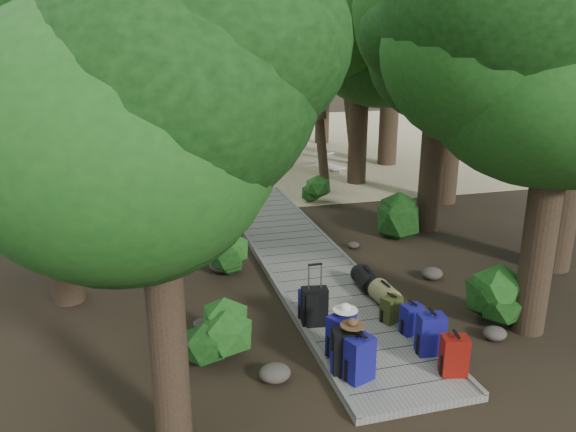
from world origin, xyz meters
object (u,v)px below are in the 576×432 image
object	(u,v)px
backpack_left_a	(360,357)
lone_suitcase_on_sand	(253,177)
backpack_right_a	(454,354)
backpack_left_d	(310,303)
duffel_right_black	(367,280)
sun_lounger	(330,163)
backpack_right_b	(431,332)
backpack_right_c	(412,318)
duffel_right_khaki	(385,295)
backpack_right_d	(391,308)
suitcase_on_boardwalk	(315,307)
backpack_left_c	(341,333)
backpack_left_b	(347,349)
kayak	(153,170)

from	to	relation	value
backpack_left_a	lone_suitcase_on_sand	size ratio (longest dim) A/B	1.23
backpack_right_a	backpack_left_d	bearing A→B (deg)	137.84
duffel_right_black	sun_lounger	world-z (taller)	sun_lounger
duffel_right_black	lone_suitcase_on_sand	bearing A→B (deg)	96.52
backpack_right_b	backpack_right_c	world-z (taller)	backpack_right_b
duffel_right_khaki	duffel_right_black	xyz separation A→B (m)	(-0.05, 0.75, -0.00)
backpack_left_a	sun_lounger	bearing A→B (deg)	52.46
backpack_right_d	duffel_right_black	size ratio (longest dim) A/B	0.81
suitcase_on_boardwalk	sun_lounger	bearing A→B (deg)	77.85
backpack_left_c	backpack_right_a	world-z (taller)	backpack_left_c
backpack_left_d	backpack_right_c	distance (m)	1.77
backpack_right_c	backpack_right_d	bearing A→B (deg)	97.92
backpack_left_b	kayak	xyz separation A→B (m)	(-2.20, 14.58, -0.32)
suitcase_on_boardwalk	sun_lounger	distance (m)	12.66
backpack_left_b	sun_lounger	world-z (taller)	backpack_left_b
backpack_left_d	suitcase_on_boardwalk	world-z (taller)	suitcase_on_boardwalk
backpack_right_b	kayak	distance (m)	14.88
lone_suitcase_on_sand	kayak	bearing A→B (deg)	134.87
backpack_right_d	sun_lounger	xyz separation A→B (m)	(3.14, 12.08, -0.06)
backpack_right_d	sun_lounger	world-z (taller)	backpack_right_d
backpack_right_c	lone_suitcase_on_sand	size ratio (longest dim) A/B	0.94
backpack_right_a	backpack_right_c	bearing A→B (deg)	104.94
backpack_left_a	kayak	world-z (taller)	backpack_left_a
backpack_left_a	backpack_right_a	size ratio (longest dim) A/B	1.11
duffel_right_khaki	kayak	world-z (taller)	duffel_right_khaki
backpack_left_a	sun_lounger	xyz separation A→B (m)	(4.37, 13.60, -0.18)
backpack_right_b	kayak	bearing A→B (deg)	111.96
suitcase_on_boardwalk	backpack_left_b	bearing A→B (deg)	-81.48
backpack_left_d	backpack_right_d	world-z (taller)	backpack_left_d
backpack_left_c	backpack_right_c	size ratio (longest dim) A/B	1.32
backpack_left_a	kayak	xyz separation A→B (m)	(-2.32, 14.80, -0.31)
backpack_right_d	backpack_left_d	bearing A→B (deg)	137.64
backpack_left_d	kayak	distance (m)	12.99
sun_lounger	backpack_right_c	bearing A→B (deg)	-121.61
backpack_left_a	backpack_right_b	size ratio (longest dim) A/B	1.02
duffel_right_black	duffel_right_khaki	bearing A→B (deg)	-81.96
duffel_right_khaki	suitcase_on_boardwalk	size ratio (longest dim) A/B	0.88
backpack_right_a	lone_suitcase_on_sand	world-z (taller)	backpack_right_a
sun_lounger	backpack_left_d	bearing A→B (deg)	-129.35
backpack_left_b	backpack_right_d	size ratio (longest dim) A/B	1.52
backpack_right_c	suitcase_on_boardwalk	size ratio (longest dim) A/B	0.83
backpack_left_a	lone_suitcase_on_sand	world-z (taller)	backpack_left_a
backpack_left_d	lone_suitcase_on_sand	world-z (taller)	backpack_left_d
backpack_right_a	backpack_right_d	distance (m)	1.77
backpack_left_c	duffel_right_black	size ratio (longest dim) A/B	1.19
backpack_right_a	sun_lounger	size ratio (longest dim) A/B	0.37
lone_suitcase_on_sand	suitcase_on_boardwalk	bearing A→B (deg)	-102.61
backpack_right_c	duffel_right_black	xyz separation A→B (m)	(-0.03, 1.85, -0.09)
lone_suitcase_on_sand	backpack_left_d	bearing A→B (deg)	-102.76
suitcase_on_boardwalk	backpack_left_a	bearing A→B (deg)	-77.57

